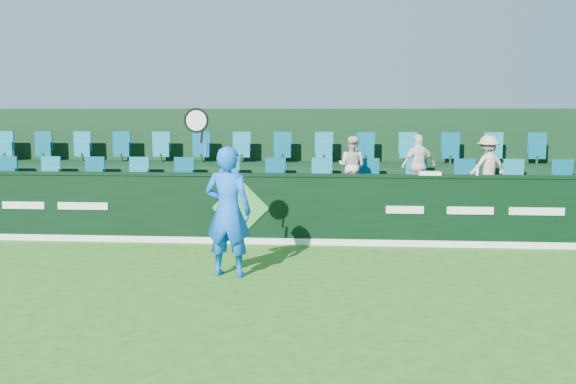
# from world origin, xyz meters

# --- Properties ---
(ground) EXTENTS (60.00, 60.00, 0.00)m
(ground) POSITION_xyz_m (0.00, 0.00, 0.00)
(ground) COLOR #2C6417
(ground) RESTS_ON ground
(sponsor_hoarding) EXTENTS (16.00, 0.25, 1.35)m
(sponsor_hoarding) POSITION_xyz_m (0.00, 4.00, 0.67)
(sponsor_hoarding) COLOR black
(sponsor_hoarding) RESTS_ON ground
(stand_tier_front) EXTENTS (16.00, 2.00, 0.80)m
(stand_tier_front) POSITION_xyz_m (0.00, 5.10, 0.40)
(stand_tier_front) COLOR black
(stand_tier_front) RESTS_ON ground
(stand_tier_back) EXTENTS (16.00, 1.80, 1.30)m
(stand_tier_back) POSITION_xyz_m (0.00, 7.00, 0.65)
(stand_tier_back) COLOR black
(stand_tier_back) RESTS_ON ground
(stand_rear) EXTENTS (16.00, 4.10, 2.60)m
(stand_rear) POSITION_xyz_m (0.00, 7.44, 1.22)
(stand_rear) COLOR black
(stand_rear) RESTS_ON ground
(seat_row_front) EXTENTS (13.50, 0.50, 0.60)m
(seat_row_front) POSITION_xyz_m (0.00, 5.50, 1.10)
(seat_row_front) COLOR #12728B
(seat_row_front) RESTS_ON stand_tier_front
(seat_row_back) EXTENTS (13.50, 0.50, 0.60)m
(seat_row_back) POSITION_xyz_m (0.00, 7.30, 1.60)
(seat_row_back) COLOR #12728B
(seat_row_back) RESTS_ON stand_tier_back
(tennis_player) EXTENTS (1.05, 0.60, 2.60)m
(tennis_player) POSITION_xyz_m (0.17, 1.50, 1.01)
(tennis_player) COLOR blue
(tennis_player) RESTS_ON ground
(spectator_left) EXTENTS (0.73, 0.66, 1.23)m
(spectator_left) POSITION_xyz_m (2.13, 5.12, 1.41)
(spectator_left) COLOR beige
(spectator_left) RESTS_ON stand_tier_front
(spectator_middle) EXTENTS (0.81, 0.57, 1.27)m
(spectator_middle) POSITION_xyz_m (3.48, 5.12, 1.43)
(spectator_middle) COLOR white
(spectator_middle) RESTS_ON stand_tier_front
(spectator_right) EXTENTS (0.92, 0.73, 1.25)m
(spectator_right) POSITION_xyz_m (4.86, 5.12, 1.42)
(spectator_right) COLOR #CFB392
(spectator_right) RESTS_ON stand_tier_front
(towel) EXTENTS (0.40, 0.26, 0.06)m
(towel) POSITION_xyz_m (3.55, 4.00, 1.38)
(towel) COLOR white
(towel) RESTS_ON sponsor_hoarding
(drinks_bottle) EXTENTS (0.06, 0.06, 0.19)m
(drinks_bottle) POSITION_xyz_m (4.43, 4.00, 1.45)
(drinks_bottle) COLOR silver
(drinks_bottle) RESTS_ON sponsor_hoarding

